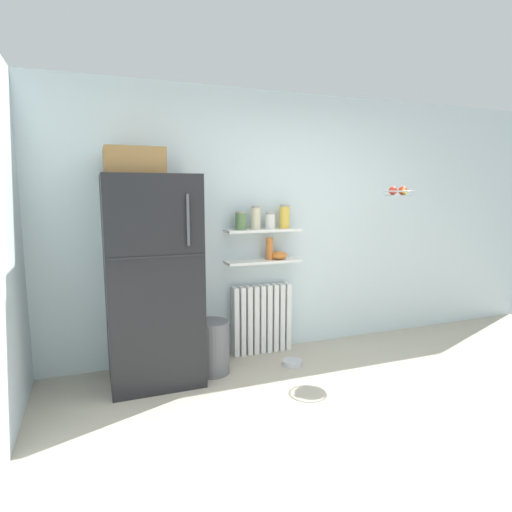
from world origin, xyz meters
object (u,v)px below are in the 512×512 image
at_px(refrigerator, 152,275).
at_px(storage_jar_1, 256,218).
at_px(vase, 269,249).
at_px(storage_jar_3, 284,217).
at_px(shelf_bowl, 279,255).
at_px(radiator, 262,319).
at_px(storage_jar_0, 241,221).
at_px(hanging_fruit_basket, 399,192).
at_px(pet_food_bowl, 292,363).
at_px(trash_bin, 212,347).
at_px(storage_jar_2, 270,221).

relative_size(refrigerator, storage_jar_1, 8.72).
bearing_deg(vase, storage_jar_3, 0.00).
xyz_separation_m(refrigerator, shelf_bowl, (1.28, 0.23, 0.07)).
relative_size(radiator, storage_jar_0, 3.93).
distance_m(refrigerator, hanging_fruit_basket, 2.45).
distance_m(storage_jar_0, pet_food_bowl, 1.44).
xyz_separation_m(storage_jar_0, vase, (0.30, 0.00, -0.29)).
distance_m(refrigerator, trash_bin, 0.85).
relative_size(storage_jar_0, storage_jar_3, 0.75).
height_order(storage_jar_3, trash_bin, storage_jar_3).
relative_size(storage_jar_1, storage_jar_2, 1.39).
distance_m(shelf_bowl, pet_food_bowl, 1.05).
relative_size(trash_bin, pet_food_bowl, 2.58).
bearing_deg(vase, radiator, 156.74).
xyz_separation_m(storage_jar_0, hanging_fruit_basket, (1.45, -0.48, 0.27)).
bearing_deg(trash_bin, pet_food_bowl, -8.56).
relative_size(pet_food_bowl, hanging_fruit_basket, 0.60).
bearing_deg(storage_jar_0, storage_jar_2, 0.00).
bearing_deg(refrigerator, shelf_bowl, 10.15).
height_order(storage_jar_3, pet_food_bowl, storage_jar_3).
xyz_separation_m(refrigerator, storage_jar_2, (1.19, 0.23, 0.42)).
relative_size(shelf_bowl, hanging_fruit_basket, 0.56).
distance_m(storage_jar_0, storage_jar_1, 0.16).
bearing_deg(vase, pet_food_bowl, -79.82).
xyz_separation_m(vase, hanging_fruit_basket, (1.15, -0.48, 0.56)).
relative_size(storage_jar_3, shelf_bowl, 1.35).
xyz_separation_m(refrigerator, trash_bin, (0.50, -0.06, -0.69)).
bearing_deg(radiator, storage_jar_0, -172.57).
bearing_deg(radiator, storage_jar_3, -7.43).
xyz_separation_m(storage_jar_3, vase, (-0.16, -0.00, -0.32)).
distance_m(shelf_bowl, hanging_fruit_basket, 1.32).
height_order(radiator, hanging_fruit_basket, hanging_fruit_basket).
height_order(storage_jar_1, storage_jar_2, storage_jar_1).
bearing_deg(pet_food_bowl, vase, 100.18).
height_order(pet_food_bowl, hanging_fruit_basket, hanging_fruit_basket).
height_order(storage_jar_3, vase, storage_jar_3).
relative_size(refrigerator, storage_jar_2, 12.09).
height_order(storage_jar_2, pet_food_bowl, storage_jar_2).
distance_m(storage_jar_2, hanging_fruit_basket, 1.27).
height_order(refrigerator, storage_jar_2, refrigerator).
distance_m(storage_jar_3, hanging_fruit_basket, 1.13).
bearing_deg(trash_bin, hanging_fruit_basket, -5.78).
relative_size(refrigerator, trash_bin, 4.10).
relative_size(trash_bin, hanging_fruit_basket, 1.55).
distance_m(storage_jar_1, storage_jar_2, 0.16).
bearing_deg(refrigerator, hanging_fruit_basket, -6.02).
height_order(refrigerator, vase, refrigerator).
xyz_separation_m(storage_jar_1, pet_food_bowl, (0.22, -0.40, -1.35)).
xyz_separation_m(refrigerator, radiator, (1.11, 0.26, -0.58)).
distance_m(storage_jar_1, hanging_fruit_basket, 1.41).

